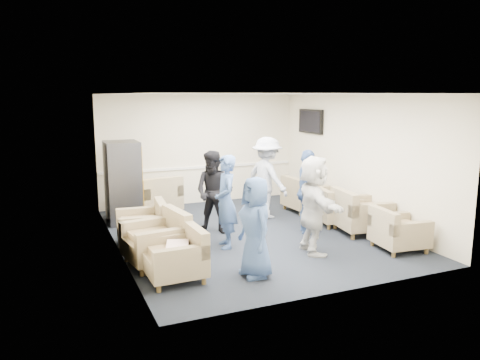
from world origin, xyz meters
name	(u,v)px	position (x,y,z in m)	size (l,w,h in m)	color
floor	(249,234)	(0.00, 0.00, 0.00)	(6.00, 6.00, 0.00)	black
ceiling	(250,94)	(0.00, 0.00, 2.70)	(6.00, 6.00, 0.00)	silver
back_wall	(200,149)	(0.00, 3.00, 1.35)	(5.00, 0.02, 2.70)	beige
front_wall	(342,196)	(0.00, -3.00, 1.35)	(5.00, 0.02, 2.70)	beige
left_wall	(115,174)	(-2.50, 0.00, 1.35)	(0.02, 6.00, 2.70)	beige
right_wall	(357,159)	(2.50, 0.00, 1.35)	(0.02, 6.00, 2.70)	beige
chair_rail	(201,167)	(0.00, 2.98, 0.90)	(4.98, 0.04, 0.06)	white
tv	(311,121)	(2.44, 1.80, 2.05)	(0.10, 1.00, 0.58)	black
armchair_left_near	(178,258)	(-1.90, -1.69, 0.33)	(0.84, 0.84, 0.65)	#897959
armchair_left_mid	(159,242)	(-2.00, -0.93, 0.36)	(1.03, 1.03, 0.72)	#897959
armchair_left_far	(145,227)	(-2.01, 0.10, 0.34)	(0.93, 0.93, 0.68)	#897959
armchair_right_near	(397,232)	(1.97, -1.89, 0.32)	(0.88, 0.88, 0.64)	#897959
armchair_right_midnear	(359,215)	(2.00, -0.78, 0.37)	(1.05, 1.05, 0.74)	#897959
armchair_right_midfar	(335,209)	(1.93, -0.08, 0.33)	(0.95, 0.95, 0.66)	#897959
armchair_right_far	(303,197)	(1.92, 1.17, 0.35)	(0.91, 0.91, 0.70)	#897959
armchair_corner	(157,198)	(-1.29, 2.22, 0.38)	(1.09, 1.09, 0.76)	#897959
vending_machine	(123,182)	(-2.09, 1.85, 0.87)	(0.70, 0.82, 1.73)	#45454C
backpack	(180,241)	(-1.59, -0.73, 0.27)	(0.37, 0.32, 0.53)	black
pillow	(178,247)	(-1.90, -1.69, 0.49)	(0.42, 0.32, 0.12)	white
person_front_left	(255,227)	(-0.80, -2.01, 0.76)	(0.74, 0.48, 1.51)	#39558B
person_mid_left	(226,202)	(-0.70, -0.56, 0.83)	(0.60, 0.40, 1.65)	#39558B
person_back_left	(214,192)	(-0.59, 0.34, 0.81)	(0.79, 0.61, 1.62)	black
person_back_right	(267,178)	(0.87, 0.99, 0.89)	(1.15, 0.66, 1.79)	white
person_mid_right	(307,192)	(1.08, -0.35, 0.82)	(0.96, 0.40, 1.64)	#39558B
person_front_right	(314,205)	(0.56, -1.43, 0.84)	(1.56, 0.50, 1.69)	silver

